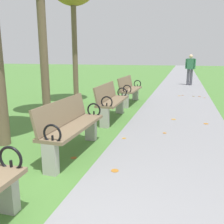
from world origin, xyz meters
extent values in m
cube|color=gray|center=(1.12, 18.00, 0.01)|extent=(2.24, 44.00, 0.02)
cube|color=#A8A59E|center=(-0.47, 0.83, 0.23)|extent=(0.20, 0.12, 0.45)
torus|color=black|center=(-0.41, 0.85, 0.59)|extent=(0.27, 0.04, 0.27)
cylinder|color=black|center=(-0.41, 0.85, 0.51)|extent=(0.03, 0.03, 0.12)
cube|color=#7A664C|center=(-0.45, 2.44, 0.47)|extent=(0.47, 1.61, 0.05)
cube|color=#7A664C|center=(-0.64, 2.44, 0.70)|extent=(0.15, 1.60, 0.40)
cube|color=#A8A59E|center=(-0.46, 1.70, 0.23)|extent=(0.20, 0.12, 0.45)
cube|color=#A8A59E|center=(-0.44, 3.18, 0.23)|extent=(0.20, 0.12, 0.45)
torus|color=black|center=(-0.40, 1.68, 0.59)|extent=(0.27, 0.03, 0.27)
cylinder|color=black|center=(-0.40, 1.68, 0.51)|extent=(0.03, 0.03, 0.12)
torus|color=black|center=(-0.38, 3.20, 0.59)|extent=(0.27, 0.03, 0.27)
cylinder|color=black|center=(-0.38, 3.20, 0.51)|extent=(0.03, 0.03, 0.12)
cube|color=#7A664C|center=(-0.45, 4.79, 0.47)|extent=(0.46, 1.61, 0.05)
cube|color=#7A664C|center=(-0.64, 4.79, 0.70)|extent=(0.15, 1.60, 0.40)
cube|color=#A8A59E|center=(-0.44, 4.05, 0.23)|extent=(0.20, 0.12, 0.45)
cube|color=#A8A59E|center=(-0.46, 5.53, 0.23)|extent=(0.20, 0.12, 0.45)
torus|color=black|center=(-0.38, 4.03, 0.59)|extent=(0.27, 0.03, 0.27)
cylinder|color=black|center=(-0.38, 4.03, 0.51)|extent=(0.03, 0.03, 0.12)
torus|color=black|center=(-0.40, 5.55, 0.59)|extent=(0.27, 0.03, 0.27)
cylinder|color=black|center=(-0.40, 5.55, 0.51)|extent=(0.03, 0.03, 0.12)
cube|color=#7A664C|center=(-0.45, 7.00, 0.47)|extent=(0.49, 1.61, 0.05)
cube|color=#7A664C|center=(-0.64, 7.01, 0.70)|extent=(0.17, 1.60, 0.40)
cube|color=#A8A59E|center=(-0.47, 6.26, 0.23)|extent=(0.20, 0.13, 0.45)
cube|color=#A8A59E|center=(-0.43, 7.74, 0.23)|extent=(0.20, 0.13, 0.45)
torus|color=black|center=(-0.41, 6.24, 0.59)|extent=(0.27, 0.04, 0.27)
cylinder|color=black|center=(-0.41, 6.24, 0.51)|extent=(0.03, 0.03, 0.12)
torus|color=black|center=(-0.37, 7.76, 0.59)|extent=(0.27, 0.04, 0.27)
cylinder|color=black|center=(-0.37, 7.76, 0.51)|extent=(0.03, 0.03, 0.12)
cylinder|color=brown|center=(-2.04, 4.31, 2.07)|extent=(0.20, 0.20, 4.14)
cylinder|color=brown|center=(-2.23, 6.55, 1.72)|extent=(0.17, 0.17, 3.45)
cylinder|color=#4C4C56|center=(1.62, 12.94, 0.45)|extent=(0.14, 0.14, 0.85)
cylinder|color=#4C4C56|center=(1.46, 12.96, 0.45)|extent=(0.14, 0.14, 0.85)
cube|color=#33724C|center=(1.54, 12.95, 1.15)|extent=(0.37, 0.27, 0.56)
sphere|color=beige|center=(1.54, 12.95, 1.54)|extent=(0.20, 0.20, 0.20)
cylinder|color=#33724C|center=(1.76, 12.91, 1.15)|extent=(0.09, 0.09, 0.52)
cylinder|color=#33724C|center=(1.32, 12.99, 1.15)|extent=(0.09, 0.09, 0.52)
cylinder|color=#AD6B23|center=(0.91, 3.93, 0.02)|extent=(0.11, 0.11, 0.00)
cylinder|color=#93511E|center=(-0.94, 7.89, 0.00)|extent=(0.08, 0.08, 0.00)
cylinder|color=brown|center=(-1.41, 6.92, 0.00)|extent=(0.09, 0.09, 0.00)
cylinder|color=#BC842D|center=(-0.87, 8.10, 0.00)|extent=(0.08, 0.08, 0.00)
cylinder|color=#93511E|center=(-0.40, 2.29, 0.00)|extent=(0.13, 0.13, 0.00)
cylinder|color=#BC842D|center=(-0.57, 5.84, 0.00)|extent=(0.15, 0.15, 0.00)
cylinder|color=#93511E|center=(1.87, 9.07, 0.02)|extent=(0.15, 0.15, 0.00)
cylinder|color=#BC842D|center=(1.04, 5.15, 0.02)|extent=(0.16, 0.16, 0.00)
cylinder|color=brown|center=(1.64, 9.04, 0.02)|extent=(0.11, 0.11, 0.00)
cylinder|color=gold|center=(-1.21, 3.74, 0.00)|extent=(0.12, 0.12, 0.00)
cylinder|color=#BC842D|center=(1.10, 9.02, 0.02)|extent=(0.14, 0.14, 0.00)
cylinder|color=#AD6B23|center=(1.79, 4.93, 0.02)|extent=(0.16, 0.16, 0.00)
cylinder|color=brown|center=(-2.49, 4.93, 0.00)|extent=(0.08, 0.08, 0.00)
cylinder|color=#AD6B23|center=(-0.95, 4.04, 0.00)|extent=(0.06, 0.06, 0.00)
cylinder|color=#AD6B23|center=(2.04, 8.80, 0.02)|extent=(0.10, 0.10, 0.00)
cylinder|color=#93511E|center=(1.23, 9.16, 0.02)|extent=(0.12, 0.12, 0.00)
cylinder|color=#BC842D|center=(0.17, 3.38, 0.02)|extent=(0.10, 0.10, 0.00)
cylinder|color=#93511E|center=(-0.79, 2.11, 0.00)|extent=(0.13, 0.13, 0.00)
cylinder|color=#AD6B23|center=(0.36, 1.99, 0.02)|extent=(0.15, 0.15, 0.00)
camera|label=1|loc=(1.20, -1.09, 1.60)|focal=39.80mm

